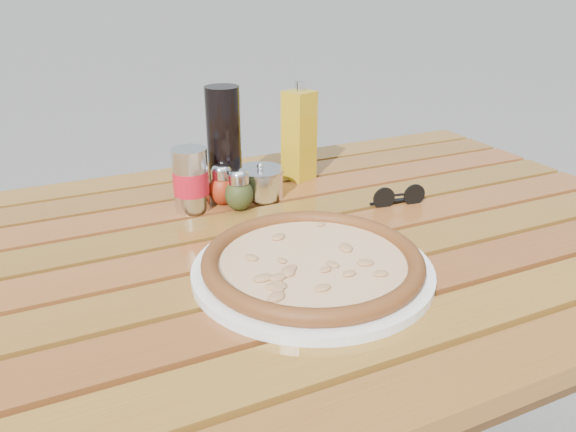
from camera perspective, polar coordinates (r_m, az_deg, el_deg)
name	(u,v)px	position (r m, az deg, el deg)	size (l,w,h in m)	color
table	(293,275)	(1.00, 0.49, -6.00)	(1.40, 0.90, 0.75)	#351E0C
plate	(312,270)	(0.84, 2.50, -5.51)	(0.36, 0.36, 0.01)	white
pizza	(313,261)	(0.84, 2.51, -4.56)	(0.39, 0.39, 0.03)	#FFE5B6
pepper_shaker	(222,185)	(1.09, -6.72, 3.13)	(0.06, 0.06, 0.08)	#A12C12
oregano_shaker	(239,190)	(1.06, -5.01, 2.60)	(0.06, 0.06, 0.08)	#3B431A
dark_bottle	(224,143)	(1.10, -6.50, 7.34)	(0.07, 0.07, 0.22)	black
soda_can	(191,180)	(1.06, -9.84, 3.59)	(0.07, 0.07, 0.12)	silver
olive_oil_cruet	(299,135)	(1.21, 1.13, 8.21)	(0.07, 0.07, 0.21)	#B88C13
parmesan_tin	(260,182)	(1.12, -2.81, 3.44)	(0.13, 0.13, 0.07)	white
sunglasses	(398,197)	(1.11, 11.16, 1.87)	(0.11, 0.04, 0.04)	black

